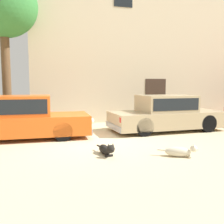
# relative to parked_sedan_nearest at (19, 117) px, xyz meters

# --- Properties ---
(ground_plane) EXTENTS (80.00, 80.00, 0.00)m
(ground_plane) POSITION_rel_parked_sedan_nearest_xyz_m (2.24, -1.04, -0.71)
(ground_plane) COLOR #CCB78E
(parked_sedan_nearest) EXTENTS (4.80, 1.81, 1.44)m
(parked_sedan_nearest) POSITION_rel_parked_sedan_nearest_xyz_m (0.00, 0.00, 0.00)
(parked_sedan_nearest) COLOR #D15619
(parked_sedan_nearest) RESTS_ON ground_plane
(parked_sedan_second) EXTENTS (4.64, 2.00, 1.40)m
(parked_sedan_second) POSITION_rel_parked_sedan_nearest_xyz_m (5.48, 0.10, -0.02)
(parked_sedan_second) COLOR tan
(parked_sedan_second) RESTS_ON ground_plane
(apartment_block) EXTENTS (17.23, 6.86, 8.86)m
(apartment_block) POSITION_rel_parked_sedan_nearest_xyz_m (8.84, 6.24, 3.72)
(apartment_block) COLOR beige
(apartment_block) RESTS_ON ground_plane
(stray_dog_spotted) EXTENTS (0.32, 1.00, 0.36)m
(stray_dog_spotted) POSITION_rel_parked_sedan_nearest_xyz_m (2.35, -2.73, -0.56)
(stray_dog_spotted) COLOR black
(stray_dog_spotted) RESTS_ON ground_plane
(stray_dog_tan) EXTENTS (0.95, 0.53, 0.34)m
(stray_dog_tan) POSITION_rel_parked_sedan_nearest_xyz_m (4.11, -3.36, -0.57)
(stray_dog_tan) COLOR beige
(stray_dog_tan) RESTS_ON ground_plane
(acacia_tree_left) EXTENTS (2.61, 2.35, 6.12)m
(acacia_tree_left) POSITION_rel_parked_sedan_nearest_xyz_m (-0.60, 2.00, 4.09)
(acacia_tree_left) COLOR brown
(acacia_tree_left) RESTS_ON ground_plane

